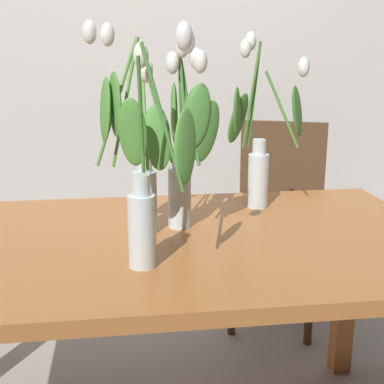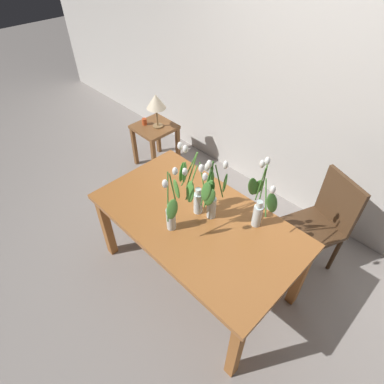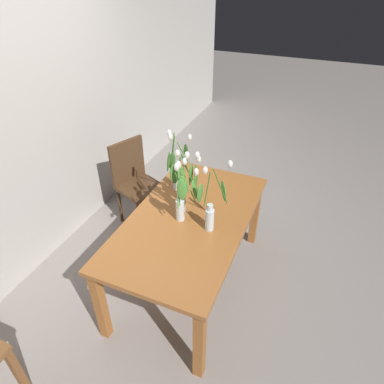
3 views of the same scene
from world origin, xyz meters
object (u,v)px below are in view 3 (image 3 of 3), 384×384
tulip_vase_2 (176,168)px  tulip_vase_3 (185,187)px  dining_table (189,226)px  tulip_vase_0 (182,196)px  dining_chair (135,179)px  tulip_vase_1 (211,209)px

tulip_vase_2 → tulip_vase_3: (-0.26, -0.20, 0.02)m
dining_table → tulip_vase_0: 0.34m
tulip_vase_0 → tulip_vase_3: bearing=15.1°
dining_chair → tulip_vase_1: bearing=-121.6°
tulip_vase_0 → dining_table: bearing=-28.9°
tulip_vase_0 → tulip_vase_2: (0.39, 0.23, -0.03)m
tulip_vase_3 → dining_table: bearing=-140.6°
tulip_vase_0 → tulip_vase_3: tulip_vase_0 is taller
tulip_vase_2 → tulip_vase_3: bearing=-142.8°
tulip_vase_0 → dining_chair: bearing=52.0°
tulip_vase_0 → tulip_vase_3: (0.13, 0.04, -0.01)m
dining_table → tulip_vase_0: (-0.05, 0.03, 0.33)m
dining_chair → dining_table: bearing=-124.8°
dining_table → dining_chair: dining_chair is taller
tulip_vase_3 → dining_chair: bearing=56.8°
dining_chair → tulip_vase_0: bearing=-128.0°
tulip_vase_1 → tulip_vase_2: size_ratio=1.00×
dining_table → tulip_vase_0: bearing=151.1°
tulip_vase_1 → dining_chair: size_ratio=0.61×
dining_table → dining_chair: 1.09m
dining_table → tulip_vase_3: 0.34m
dining_table → tulip_vase_1: 0.34m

